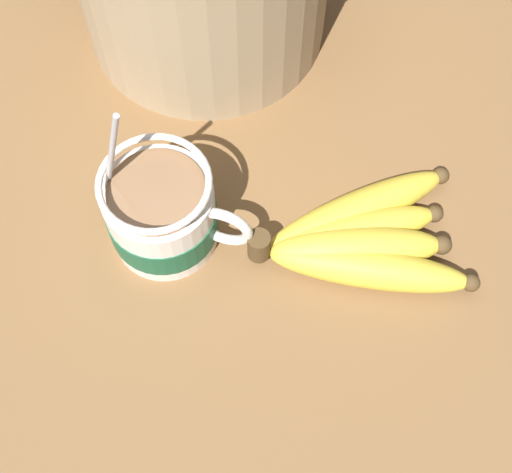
% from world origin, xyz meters
% --- Properties ---
extents(table, '(1.06, 1.06, 0.03)m').
position_xyz_m(table, '(0.00, 0.00, 0.02)').
color(table, brown).
rests_on(table, ground).
extents(coffee_mug, '(0.14, 0.10, 0.17)m').
position_xyz_m(coffee_mug, '(-0.04, 0.00, 0.07)').
color(coffee_mug, white).
rests_on(coffee_mug, table).
extents(banana_bunch, '(0.20, 0.15, 0.04)m').
position_xyz_m(banana_bunch, '(0.12, 0.04, 0.05)').
color(banana_bunch, '#4C381E').
rests_on(banana_bunch, table).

